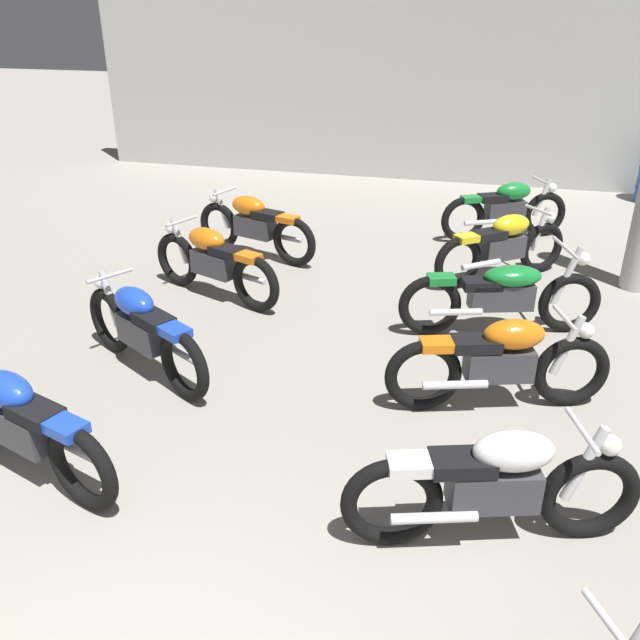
# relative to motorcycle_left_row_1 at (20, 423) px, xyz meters

# --- Properties ---
(back_wall) EXTENTS (13.32, 0.24, 3.60)m
(back_wall) POSITION_rel_motorcycle_left_row_1_xyz_m (1.73, 9.94, 1.34)
(back_wall) COLOR #B2B2AD
(back_wall) RESTS_ON ground
(motorcycle_left_row_1) EXTENTS (1.90, 0.76, 0.88)m
(motorcycle_left_row_1) POSITION_rel_motorcycle_left_row_1_xyz_m (0.00, 0.00, 0.00)
(motorcycle_left_row_1) COLOR black
(motorcycle_left_row_1) RESTS_ON ground
(motorcycle_left_row_2) EXTENTS (1.76, 1.08, 0.88)m
(motorcycle_left_row_2) POSITION_rel_motorcycle_left_row_1_xyz_m (0.12, 1.62, 0.00)
(motorcycle_left_row_2) COLOR black
(motorcycle_left_row_2) RESTS_ON ground
(motorcycle_left_row_3) EXTENTS (1.87, 0.84, 0.88)m
(motorcycle_left_row_3) POSITION_rel_motorcycle_left_row_1_xyz_m (0.05, 3.46, 0.00)
(motorcycle_left_row_3) COLOR black
(motorcycle_left_row_3) RESTS_ON ground
(motorcycle_left_row_4) EXTENTS (1.91, 0.74, 0.88)m
(motorcycle_left_row_4) POSITION_rel_motorcycle_left_row_1_xyz_m (0.04, 4.91, 0.00)
(motorcycle_left_row_4) COLOR black
(motorcycle_left_row_4) RESTS_ON ground
(motorcycle_right_row_1) EXTENTS (1.91, 0.75, 0.88)m
(motorcycle_right_row_1) POSITION_rel_motorcycle_left_row_1_xyz_m (3.38, 0.19, 0.00)
(motorcycle_right_row_1) COLOR black
(motorcycle_right_row_1) RESTS_ON ground
(motorcycle_right_row_2) EXTENTS (1.91, 0.75, 0.88)m
(motorcycle_right_row_2) POSITION_rel_motorcycle_left_row_1_xyz_m (3.38, 1.85, 0.00)
(motorcycle_right_row_2) COLOR black
(motorcycle_right_row_2) RESTS_ON ground
(motorcycle_right_row_3) EXTENTS (2.10, 0.90, 0.97)m
(motorcycle_right_row_3) POSITION_rel_motorcycle_left_row_1_xyz_m (3.37, 3.34, -0.01)
(motorcycle_right_row_3) COLOR black
(motorcycle_right_row_3) RESTS_ON ground
(motorcycle_right_row_4) EXTENTS (1.60, 1.33, 0.88)m
(motorcycle_right_row_4) POSITION_rel_motorcycle_left_row_1_xyz_m (3.35, 4.90, 0.00)
(motorcycle_right_row_4) COLOR black
(motorcycle_right_row_4) RESTS_ON ground
(motorcycle_right_row_5) EXTENTS (1.82, 0.97, 0.88)m
(motorcycle_right_row_5) POSITION_rel_motorcycle_left_row_1_xyz_m (3.37, 6.58, 0.00)
(motorcycle_right_row_5) COLOR black
(motorcycle_right_row_5) RESTS_ON ground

